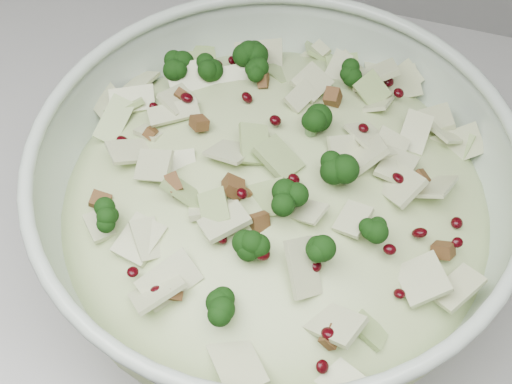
# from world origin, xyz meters

# --- Properties ---
(mixing_bowl) EXTENTS (0.50, 0.50, 0.15)m
(mixing_bowl) POSITION_xyz_m (-0.22, 1.60, 0.98)
(mixing_bowl) COLOR #B7C9B7
(mixing_bowl) RESTS_ON counter
(salad) EXTENTS (0.49, 0.49, 0.15)m
(salad) POSITION_xyz_m (-0.22, 1.60, 1.01)
(salad) COLOR #C1D491
(salad) RESTS_ON mixing_bowl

